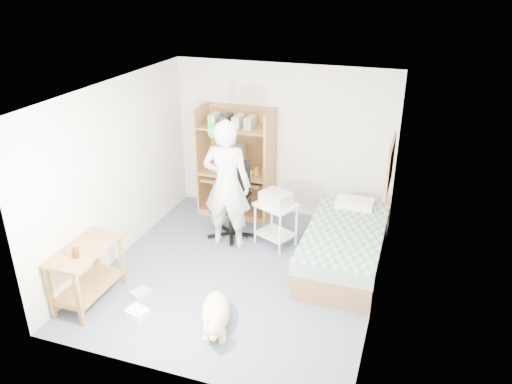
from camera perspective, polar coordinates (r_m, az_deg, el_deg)
floor at (r=6.94m, az=-1.77°, el=-9.07°), size 4.00×4.00×0.00m
wall_back at (r=8.12m, az=3.06°, el=5.81°), size 3.60×0.02×2.50m
wall_right at (r=6.00m, az=14.40°, el=-1.84°), size 0.02×4.00×2.50m
wall_left at (r=7.14m, az=-15.58°, el=2.27°), size 0.02×4.00×2.50m
ceiling at (r=5.95m, az=-2.08°, el=11.48°), size 3.60×4.00×0.02m
computer_hutch at (r=8.24m, az=-2.20°, el=2.93°), size 1.20×0.63×1.80m
bed at (r=7.03m, az=10.02°, el=-6.24°), size 1.02×2.02×0.66m
side_desk at (r=6.48m, az=-18.79°, el=-8.05°), size 0.50×1.00×0.75m
corkboard at (r=6.76m, az=15.08°, el=2.91°), size 0.04×0.94×0.66m
office_chair at (r=7.69m, az=-2.75°, el=-2.01°), size 0.66×0.66×1.16m
person at (r=7.18m, az=-3.35°, el=0.83°), size 0.73×0.50×1.93m
parrot at (r=6.98m, az=-4.99°, el=7.13°), size 0.14×0.25×0.39m
dog at (r=5.94m, az=-4.67°, el=-13.73°), size 0.54×0.98×0.38m
printer_cart at (r=7.39m, az=2.28°, el=-2.91°), size 0.69×0.63×0.67m
printer at (r=7.25m, az=2.32°, el=-0.70°), size 0.51×0.47×0.18m
crt_monitor at (r=8.23m, az=-2.93°, el=4.02°), size 0.45×0.47×0.40m
keyboard at (r=8.15m, az=-2.28°, el=1.52°), size 0.46×0.18×0.03m
pencil_cup at (r=8.05m, az=0.08°, el=2.40°), size 0.08×0.08×0.12m
drink_glass at (r=6.15m, az=-19.93°, el=-6.58°), size 0.08×0.08×0.12m
floor_box_a at (r=6.29m, az=-13.41°, el=-13.31°), size 0.29×0.26×0.10m
floor_box_b at (r=6.62m, az=-13.07°, el=-11.22°), size 0.25×0.27×0.08m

